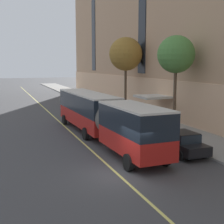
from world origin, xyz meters
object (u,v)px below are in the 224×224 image
object	(u,v)px
street_tree_far_uptown	(176,55)
city_bus	(101,115)
street_tree_far_downtown	(126,54)
parked_car_red_1	(75,98)
parked_car_black_4	(92,105)
parked_car_black_0	(111,113)
parked_car_black_3	(181,142)

from	to	relation	value
street_tree_far_uptown	city_bus	bearing A→B (deg)	-171.00
street_tree_far_downtown	parked_car_red_1	bearing A→B (deg)	109.68
city_bus	parked_car_black_4	xyz separation A→B (m)	(3.82, 15.48, -1.26)
city_bus	parked_car_red_1	world-z (taller)	city_bus
parked_car_red_1	street_tree_far_uptown	bearing A→B (deg)	-80.16
street_tree_far_uptown	parked_car_black_0	bearing A→B (deg)	119.32
parked_car_black_3	parked_car_red_1	bearing A→B (deg)	90.54
parked_car_black_4	street_tree_far_downtown	size ratio (longest dim) A/B	0.46
parked_car_red_1	street_tree_far_downtown	size ratio (longest dim) A/B	0.52
parked_car_black_0	parked_car_red_1	xyz separation A→B (m)	(-0.14, 15.93, 0.00)
street_tree_far_uptown	street_tree_far_downtown	xyz separation A→B (m)	(0.00, 11.69, 0.40)
parked_car_black_3	street_tree_far_downtown	world-z (taller)	street_tree_far_downtown
city_bus	parked_car_black_4	bearing A→B (deg)	76.15
parked_car_black_3	street_tree_far_uptown	world-z (taller)	street_tree_far_uptown
city_bus	street_tree_far_downtown	size ratio (longest dim) A/B	1.98
city_bus	parked_car_black_3	bearing A→B (deg)	-56.27
parked_car_black_0	parked_car_black_3	distance (m)	13.71
parked_car_black_4	street_tree_far_uptown	world-z (taller)	street_tree_far_uptown
street_tree_far_downtown	parked_car_black_0	bearing A→B (deg)	-127.67
city_bus	street_tree_far_uptown	bearing A→B (deg)	9.00
parked_car_red_1	parked_car_black_3	size ratio (longest dim) A/B	1.03
city_bus	parked_car_black_4	size ratio (longest dim) A/B	4.33
parked_car_black_4	street_tree_far_downtown	bearing A→B (deg)	-35.19
parked_car_black_0	parked_car_black_4	distance (m)	7.52
parked_car_black_3	parked_car_black_4	world-z (taller)	same
city_bus	street_tree_far_downtown	bearing A→B (deg)	59.79
parked_car_black_0	street_tree_far_downtown	size ratio (longest dim) A/B	0.48
parked_car_black_0	street_tree_far_uptown	distance (m)	9.88
parked_car_black_4	street_tree_far_uptown	bearing A→B (deg)	-75.54
city_bus	parked_car_red_1	bearing A→B (deg)	81.52
parked_car_black_3	parked_car_black_0	bearing A→B (deg)	90.59
street_tree_far_uptown	street_tree_far_downtown	size ratio (longest dim) A/B	0.92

